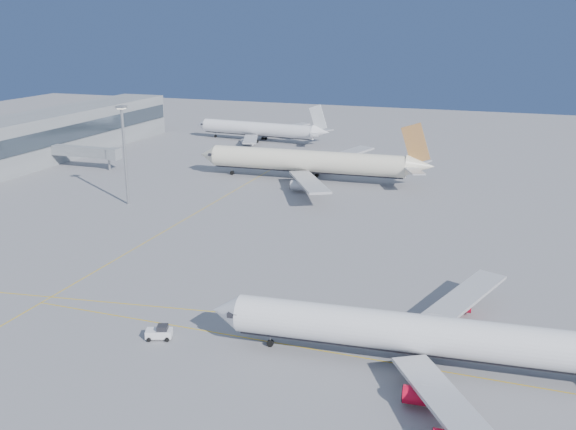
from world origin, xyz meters
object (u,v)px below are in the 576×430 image
(airliner_third, at_px, (261,129))
(light_mast, at_px, (124,147))
(airliner_etihad, at_px, (312,162))
(airliner_virgin, at_px, (430,336))
(pushback_tug, at_px, (160,332))

(airliner_third, relative_size, light_mast, 2.31)
(light_mast, bearing_deg, airliner_etihad, 47.54)
(airliner_etihad, height_order, airliner_third, airliner_etihad)
(airliner_etihad, bearing_deg, airliner_third, 122.33)
(airliner_virgin, bearing_deg, light_mast, 141.31)
(pushback_tug, relative_size, light_mast, 0.17)
(airliner_third, bearing_deg, airliner_virgin, -55.63)
(pushback_tug, bearing_deg, airliner_virgin, -12.35)
(airliner_virgin, height_order, airliner_third, airliner_third)
(pushback_tug, bearing_deg, airliner_third, 86.83)
(airliner_etihad, bearing_deg, pushback_tug, -87.62)
(airliner_virgin, bearing_deg, airliner_third, 114.64)
(airliner_etihad, height_order, light_mast, light_mast)
(airliner_virgin, relative_size, airliner_third, 1.07)
(airliner_third, relative_size, pushback_tug, 13.81)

